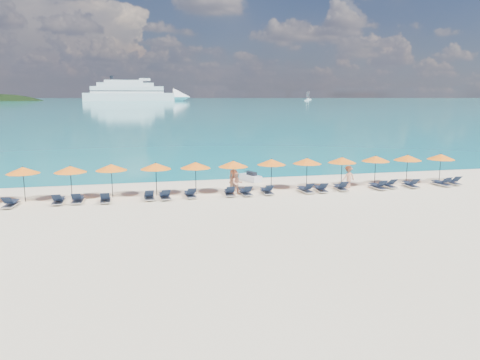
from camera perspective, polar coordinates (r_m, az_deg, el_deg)
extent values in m
plane|color=beige|center=(28.08, 1.39, -3.48)|extent=(1400.00, 1400.00, 0.00)
cube|color=#1FA9B2|center=(686.47, -12.71, 9.53)|extent=(1600.00, 1300.00, 0.01)
ellipsoid|color=black|center=(605.06, -26.88, 5.27)|extent=(162.00, 126.00, 85.50)
cube|color=white|center=(533.29, -13.37, 9.81)|extent=(97.45, 21.95, 8.80)
cone|color=white|center=(538.98, -7.10, 10.01)|extent=(20.21, 20.21, 19.35)
cube|color=white|center=(533.24, -13.60, 10.65)|extent=(78.00, 18.44, 7.04)
cube|color=white|center=(533.25, -13.81, 11.21)|extent=(60.52, 15.89, 4.40)
cube|color=white|center=(533.27, -14.02, 11.58)|extent=(41.07, 12.38, 3.08)
cube|color=black|center=(533.23, -13.59, 10.51)|extent=(78.98, 18.66, 0.79)
cube|color=black|center=(533.26, -13.60, 10.84)|extent=(77.03, 18.22, 0.79)
cylinder|color=black|center=(533.11, -15.37, 11.90)|extent=(3.87, 3.87, 4.84)
cube|color=white|center=(527.25, 8.16, 9.58)|extent=(5.32, 1.77, 1.42)
cylinder|color=white|center=(527.22, 8.17, 10.08)|extent=(0.32, 0.32, 8.87)
cube|color=white|center=(659.17, 8.38, 9.72)|extent=(6.32, 2.11, 1.69)
cylinder|color=white|center=(659.15, 8.39, 10.19)|extent=(0.38, 0.38, 10.53)
cube|color=silver|center=(36.92, 1.27, 0.28)|extent=(1.47, 2.20, 0.47)
cube|color=black|center=(36.73, 1.43, 0.76)|extent=(0.71, 0.95, 0.30)
cylinder|color=black|center=(37.26, 0.81, 1.10)|extent=(0.46, 0.22, 0.05)
imported|color=tan|center=(32.84, -0.79, 0.26)|extent=(0.79, 0.61, 1.92)
imported|color=tan|center=(31.73, -0.36, -0.43)|extent=(0.77, 0.46, 1.56)
imported|color=tan|center=(34.93, 13.07, 0.37)|extent=(1.15, 0.73, 1.65)
cylinder|color=black|center=(32.65, -24.83, -0.52)|extent=(0.05, 0.05, 2.20)
cone|color=orange|center=(32.50, -24.95, 1.08)|extent=(2.10, 2.10, 0.42)
sphere|color=black|center=(32.47, -24.98, 1.46)|extent=(0.08, 0.08, 0.08)
cylinder|color=black|center=(31.97, -19.89, -0.38)|extent=(0.05, 0.05, 2.20)
cone|color=orange|center=(31.82, -19.99, 1.24)|extent=(2.10, 2.10, 0.42)
sphere|color=black|center=(31.79, -20.01, 1.64)|extent=(0.08, 0.08, 0.08)
cylinder|color=black|center=(31.99, -15.34, -0.13)|extent=(0.05, 0.05, 2.20)
cone|color=orange|center=(31.84, -15.42, 1.50)|extent=(2.10, 2.10, 0.42)
sphere|color=black|center=(31.81, -15.44, 1.89)|extent=(0.08, 0.08, 0.08)
cylinder|color=black|center=(31.90, -10.18, 0.05)|extent=(0.05, 0.05, 2.20)
cone|color=orange|center=(31.75, -10.23, 1.68)|extent=(2.10, 2.10, 0.42)
sphere|color=black|center=(31.72, -10.24, 2.08)|extent=(0.08, 0.08, 0.08)
cylinder|color=black|center=(31.97, -5.41, 0.19)|extent=(0.05, 0.05, 2.20)
cone|color=orange|center=(31.82, -5.44, 1.82)|extent=(2.10, 2.10, 0.42)
sphere|color=black|center=(31.79, -5.45, 2.21)|extent=(0.08, 0.08, 0.08)
cylinder|color=black|center=(32.41, -0.83, 0.37)|extent=(0.05, 0.05, 2.20)
cone|color=orange|center=(32.26, -0.83, 1.98)|extent=(2.10, 2.10, 0.42)
sphere|color=black|center=(32.23, -0.83, 2.37)|extent=(0.08, 0.08, 0.08)
cylinder|color=black|center=(33.39, 3.84, 0.65)|extent=(0.05, 0.05, 2.20)
cone|color=orange|center=(33.25, 3.86, 2.21)|extent=(2.10, 2.10, 0.42)
sphere|color=black|center=(33.22, 3.86, 2.59)|extent=(0.08, 0.08, 0.08)
cylinder|color=black|center=(34.16, 8.14, 0.79)|extent=(0.05, 0.05, 2.20)
cone|color=orange|center=(34.02, 8.18, 2.31)|extent=(2.10, 2.10, 0.42)
sphere|color=black|center=(33.99, 8.19, 2.68)|extent=(0.08, 0.08, 0.08)
cylinder|color=black|center=(35.11, 12.28, 0.91)|extent=(0.05, 0.05, 2.20)
cone|color=orange|center=(34.97, 12.34, 2.40)|extent=(2.10, 2.10, 0.42)
sphere|color=black|center=(34.94, 12.36, 2.75)|extent=(0.08, 0.08, 0.08)
cylinder|color=black|center=(36.51, 16.14, 1.09)|extent=(0.05, 0.05, 2.20)
cone|color=orange|center=(36.38, 16.22, 2.52)|extent=(2.10, 2.10, 0.42)
sphere|color=black|center=(36.36, 16.23, 2.87)|extent=(0.08, 0.08, 0.08)
cylinder|color=black|center=(37.79, 19.68, 1.20)|extent=(0.05, 0.05, 2.20)
cone|color=orange|center=(37.67, 19.77, 2.58)|extent=(2.10, 2.10, 0.42)
sphere|color=black|center=(37.64, 19.79, 2.91)|extent=(0.08, 0.08, 0.08)
cylinder|color=black|center=(39.29, 23.20, 1.29)|extent=(0.05, 0.05, 2.20)
cone|color=orange|center=(39.16, 23.29, 2.62)|extent=(2.10, 2.10, 0.42)
sphere|color=black|center=(39.14, 23.32, 2.94)|extent=(0.08, 0.08, 0.08)
cube|color=silver|center=(31.60, -26.14, -2.73)|extent=(0.78, 1.75, 0.06)
cube|color=black|center=(31.80, -26.03, -2.35)|extent=(0.66, 1.15, 0.04)
cube|color=black|center=(31.01, -26.52, -2.22)|extent=(0.60, 0.59, 0.43)
cube|color=silver|center=(31.31, -21.25, -2.48)|extent=(0.66, 1.72, 0.06)
cube|color=black|center=(31.52, -21.19, -2.10)|extent=(0.58, 1.11, 0.04)
cube|color=black|center=(30.70, -21.46, -1.96)|extent=(0.56, 0.55, 0.43)
cube|color=silver|center=(31.18, -19.16, -2.40)|extent=(0.69, 1.72, 0.06)
cube|color=black|center=(31.38, -19.12, -2.02)|extent=(0.59, 1.12, 0.04)
cube|color=black|center=(30.56, -19.35, -1.88)|extent=(0.57, 0.56, 0.43)
cube|color=silver|center=(30.81, -16.09, -2.38)|extent=(0.67, 1.72, 0.06)
cube|color=black|center=(31.02, -16.09, -1.99)|extent=(0.58, 1.12, 0.04)
cube|color=black|center=(30.19, -16.15, -1.84)|extent=(0.56, 0.55, 0.43)
cube|color=silver|center=(30.94, -11.02, -2.11)|extent=(0.65, 1.71, 0.06)
cube|color=black|center=(31.15, -11.06, -1.72)|extent=(0.57, 1.11, 0.04)
cube|color=black|center=(30.32, -10.99, -1.57)|extent=(0.56, 0.55, 0.43)
cube|color=silver|center=(30.90, -9.15, -2.07)|extent=(0.73, 1.74, 0.06)
cube|color=black|center=(31.11, -9.23, -1.68)|extent=(0.62, 1.13, 0.04)
cube|color=black|center=(30.28, -9.03, -1.52)|extent=(0.59, 0.57, 0.43)
cube|color=silver|center=(31.20, -6.10, -1.87)|extent=(0.71, 1.73, 0.06)
cube|color=black|center=(31.41, -6.18, -1.49)|extent=(0.61, 1.13, 0.04)
cube|color=black|center=(30.58, -5.93, -1.33)|extent=(0.58, 0.56, 0.43)
cube|color=silver|center=(31.59, -1.28, -1.66)|extent=(0.77, 1.75, 0.06)
cube|color=black|center=(31.80, -1.33, -1.29)|extent=(0.65, 1.15, 0.04)
cube|color=black|center=(30.97, -1.16, -1.13)|extent=(0.60, 0.59, 0.43)
cube|color=silver|center=(31.69, 0.67, -1.62)|extent=(0.69, 1.72, 0.06)
cube|color=black|center=(31.90, 0.55, -1.25)|extent=(0.59, 1.12, 0.04)
cube|color=black|center=(31.09, 0.95, -1.08)|extent=(0.57, 0.56, 0.43)
cube|color=silver|center=(32.14, 3.29, -1.47)|extent=(0.66, 1.71, 0.06)
cube|color=black|center=(32.35, 3.18, -1.10)|extent=(0.57, 1.11, 0.04)
cube|color=black|center=(31.54, 3.56, -0.94)|extent=(0.56, 0.55, 0.43)
cube|color=silver|center=(32.84, 7.97, -1.30)|extent=(0.75, 1.74, 0.06)
cube|color=black|center=(33.03, 7.79, -0.94)|extent=(0.63, 1.14, 0.04)
cube|color=black|center=(32.28, 8.41, -0.77)|extent=(0.59, 0.58, 0.43)
cube|color=silver|center=(33.29, 9.82, -1.19)|extent=(0.78, 1.75, 0.06)
cube|color=black|center=(33.49, 9.70, -0.84)|extent=(0.65, 1.15, 0.04)
cube|color=black|center=(32.69, 10.13, -0.68)|extent=(0.60, 0.59, 0.43)
cube|color=silver|center=(34.08, 12.17, -1.01)|extent=(0.74, 1.74, 0.06)
cube|color=black|center=(34.28, 12.03, -0.66)|extent=(0.63, 1.14, 0.04)
cube|color=black|center=(33.50, 12.53, -0.50)|extent=(0.59, 0.58, 0.43)
cube|color=silver|center=(35.13, 16.42, -0.86)|extent=(0.73, 1.74, 0.06)
cube|color=black|center=(35.31, 16.21, -0.53)|extent=(0.62, 1.13, 0.04)
cube|color=black|center=(34.61, 16.95, -0.36)|extent=(0.58, 0.57, 0.43)
cube|color=silver|center=(35.95, 17.58, -0.67)|extent=(0.67, 1.72, 0.06)
cube|color=black|center=(36.13, 17.38, -0.35)|extent=(0.58, 1.12, 0.04)
cube|color=black|center=(35.42, 18.09, -0.19)|extent=(0.57, 0.55, 0.43)
cube|color=silver|center=(36.60, 20.08, -0.63)|extent=(0.76, 1.75, 0.06)
cube|color=black|center=(36.79, 19.92, -0.32)|extent=(0.64, 1.14, 0.04)
cube|color=black|center=(36.05, 20.54, -0.16)|extent=(0.59, 0.58, 0.43)
cube|color=silver|center=(38.08, 23.32, -0.45)|extent=(0.79, 1.76, 0.06)
cube|color=black|center=(38.23, 23.09, -0.14)|extent=(0.66, 1.15, 0.04)
cube|color=black|center=(37.61, 23.93, 0.02)|extent=(0.60, 0.59, 0.43)
cube|color=silver|center=(38.95, 24.45, -0.30)|extent=(0.77, 1.75, 0.06)
cube|color=black|center=(39.14, 24.27, -0.01)|extent=(0.65, 1.15, 0.04)
cube|color=black|center=(38.43, 24.93, 0.15)|extent=(0.60, 0.58, 0.43)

